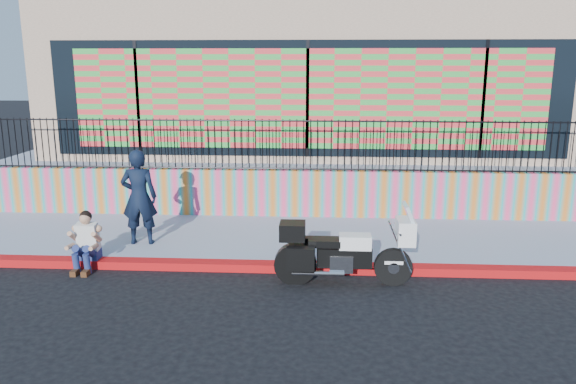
{
  "coord_description": "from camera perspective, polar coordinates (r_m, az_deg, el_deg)",
  "views": [
    {
      "loc": [
        0.35,
        -9.66,
        3.73
      ],
      "look_at": [
        -0.3,
        1.2,
        1.21
      ],
      "focal_mm": 35.0,
      "sensor_mm": 36.0,
      "label": 1
    }
  ],
  "objects": [
    {
      "name": "storefront_building",
      "position": [
        17.81,
        2.34,
        11.5
      ],
      "size": [
        14.0,
        8.06,
        4.0
      ],
      "color": "tan",
      "rests_on": "elevated_platform"
    },
    {
      "name": "seated_man",
      "position": [
        10.93,
        -19.93,
        -5.23
      ],
      "size": [
        0.54,
        0.71,
        1.06
      ],
      "color": "navy",
      "rests_on": "ground"
    },
    {
      "name": "sidewalk",
      "position": [
        11.9,
        1.58,
        -4.84
      ],
      "size": [
        16.0,
        3.0,
        0.15
      ],
      "primitive_type": "cube",
      "color": "#99A3B8",
      "rests_on": "ground"
    },
    {
      "name": "elevated_platform",
      "position": [
        18.28,
        2.28,
        3.28
      ],
      "size": [
        16.0,
        10.0,
        1.25
      ],
      "primitive_type": "cube",
      "color": "#99A3B8",
      "rests_on": "ground"
    },
    {
      "name": "police_motorcycle",
      "position": [
        9.64,
        5.47,
        -5.92
      ],
      "size": [
        2.32,
        0.77,
        1.44
      ],
      "color": "black",
      "rests_on": "ground"
    },
    {
      "name": "ground",
      "position": [
        10.37,
        1.28,
        -8.04
      ],
      "size": [
        90.0,
        90.0,
        0.0
      ],
      "primitive_type": "plane",
      "color": "black",
      "rests_on": "ground"
    },
    {
      "name": "metal_fence",
      "position": [
        13.06,
        1.86,
        4.77
      ],
      "size": [
        15.8,
        0.04,
        1.2
      ],
      "primitive_type": null,
      "color": "black",
      "rests_on": "mural_wall"
    },
    {
      "name": "red_curb",
      "position": [
        10.34,
        1.28,
        -7.65
      ],
      "size": [
        16.0,
        0.3,
        0.15
      ],
      "primitive_type": "cube",
      "color": "#B20C0F",
      "rests_on": "ground"
    },
    {
      "name": "police_officer",
      "position": [
        11.55,
        -14.89,
        -0.5
      ],
      "size": [
        0.75,
        0.54,
        1.92
      ],
      "primitive_type": "imported",
      "rotation": [
        0.0,
        0.0,
        3.26
      ],
      "color": "black",
      "rests_on": "sidewalk"
    },
    {
      "name": "mural_wall",
      "position": [
        13.27,
        1.82,
        -0.15
      ],
      "size": [
        16.0,
        0.2,
        1.1
      ],
      "primitive_type": "cube",
      "color": "#F84175",
      "rests_on": "sidewalk"
    }
  ]
}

